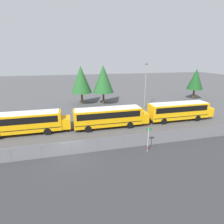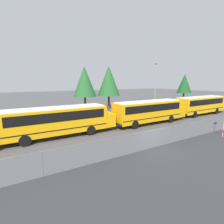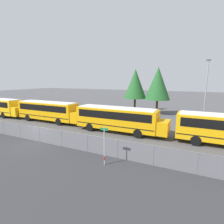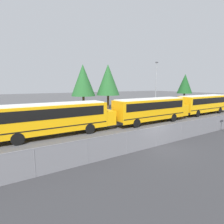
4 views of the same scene
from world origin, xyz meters
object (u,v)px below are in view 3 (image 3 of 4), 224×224
at_px(tree_0, 158,83).
at_px(school_bus_2, 118,118).
at_px(street_sign, 104,145).
at_px(tree_1, 135,84).
at_px(school_bus_1, 49,110).
at_px(light_pole, 206,90).

bearing_deg(tree_0, school_bus_2, -97.42).
bearing_deg(tree_0, street_sign, -88.25).
relative_size(street_sign, tree_1, 0.34).
height_order(school_bus_1, school_bus_2, same).
height_order(school_bus_1, tree_1, tree_1).
relative_size(school_bus_1, street_sign, 3.88).
height_order(school_bus_1, street_sign, school_bus_1).
bearing_deg(street_sign, school_bus_2, 107.12).
bearing_deg(school_bus_2, tree_0, 82.58).
relative_size(street_sign, tree_0, 0.34).
height_order(school_bus_1, light_pole, light_pole).
relative_size(light_pole, tree_1, 1.06).
relative_size(street_sign, light_pole, 0.32).
distance_m(tree_0, tree_1, 5.13).
xyz_separation_m(street_sign, tree_0, (-0.71, 23.19, 4.37)).
bearing_deg(school_bus_1, street_sign, -31.00).
height_order(tree_0, tree_1, tree_0).
bearing_deg(street_sign, light_pole, 67.29).
height_order(school_bus_2, tree_0, tree_0).
xyz_separation_m(school_bus_1, tree_1, (9.31, 15.44, 3.93)).
distance_m(street_sign, tree_1, 25.46).
bearing_deg(school_bus_2, school_bus_1, 177.70).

